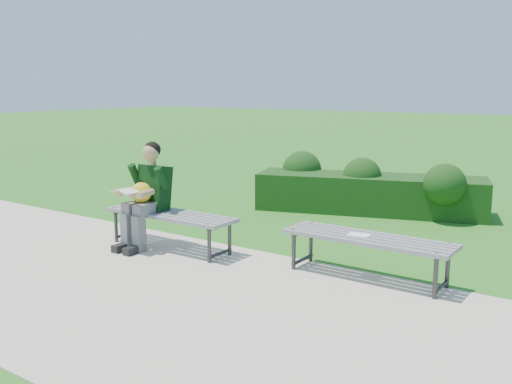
{
  "coord_description": "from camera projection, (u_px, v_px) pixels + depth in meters",
  "views": [
    {
      "loc": [
        3.48,
        -5.56,
        1.99
      ],
      "look_at": [
        -0.2,
        -0.29,
        0.81
      ],
      "focal_mm": 40.0,
      "sensor_mm": 36.0,
      "label": 1
    }
  ],
  "objects": [
    {
      "name": "ground",
      "position": [
        284.0,
        257.0,
        6.8
      ],
      "size": [
        80.0,
        80.0,
        0.0
      ],
      "color": "#1C731D",
      "rests_on": "ground"
    },
    {
      "name": "walkway",
      "position": [
        185.0,
        300.0,
        5.39
      ],
      "size": [
        30.0,
        3.5,
        0.02
      ],
      "color": "#BAA999",
      "rests_on": "ground"
    },
    {
      "name": "hedge",
      "position": [
        367.0,
        189.0,
        9.25
      ],
      "size": [
        3.72,
        1.97,
        0.91
      ],
      "color": "#113613",
      "rests_on": "ground"
    },
    {
      "name": "bench_left",
      "position": [
        170.0,
        217.0,
        7.05
      ],
      "size": [
        1.8,
        0.5,
        0.46
      ],
      "color": "slate",
      "rests_on": "walkway"
    },
    {
      "name": "bench_right",
      "position": [
        368.0,
        241.0,
        5.93
      ],
      "size": [
        1.8,
        0.5,
        0.46
      ],
      "color": "slate",
      "rests_on": "walkway"
    },
    {
      "name": "seated_boy",
      "position": [
        146.0,
        192.0,
        7.08
      ],
      "size": [
        0.56,
        0.76,
        1.31
      ],
      "color": "slate",
      "rests_on": "walkway"
    },
    {
      "name": "paper_sheet",
      "position": [
        359.0,
        235.0,
        5.97
      ],
      "size": [
        0.24,
        0.19,
        0.01
      ],
      "color": "white",
      "rests_on": "bench_right"
    }
  ]
}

